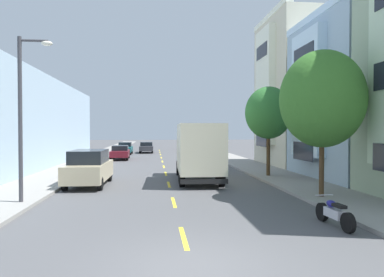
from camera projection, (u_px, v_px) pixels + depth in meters
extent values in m
plane|color=#4C4C4F|center=(162.00, 159.00, 37.94)|extent=(160.00, 160.00, 0.00)
cube|color=gray|center=(89.00, 161.00, 35.20)|extent=(3.20, 120.00, 0.14)
cube|color=gray|center=(232.00, 159.00, 36.69)|extent=(3.20, 120.00, 0.14)
cube|color=yellow|center=(184.00, 238.00, 10.10)|extent=(0.14, 2.20, 0.01)
cube|color=yellow|center=(174.00, 202.00, 15.07)|extent=(0.14, 2.20, 0.01)
cube|color=yellow|center=(169.00, 184.00, 20.04)|extent=(0.14, 2.20, 0.01)
cube|color=yellow|center=(166.00, 174.00, 25.01)|extent=(0.14, 2.20, 0.01)
cube|color=yellow|center=(164.00, 167.00, 29.98)|extent=(0.14, 2.20, 0.01)
cube|color=yellow|center=(162.00, 161.00, 34.95)|extent=(0.14, 2.20, 0.01)
cube|color=yellow|center=(161.00, 158.00, 39.92)|extent=(0.14, 2.20, 0.01)
cube|color=yellow|center=(160.00, 155.00, 44.89)|extent=(0.14, 2.20, 0.01)
cube|color=yellow|center=(160.00, 152.00, 49.87)|extent=(0.14, 2.20, 0.01)
cube|color=yellow|center=(159.00, 150.00, 54.84)|extent=(0.14, 2.20, 0.01)
cube|color=#CAE7FE|center=(317.00, 16.00, 21.81)|extent=(0.60, 8.30, 0.44)
cube|color=#CAE7FE|center=(308.00, 94.00, 21.86)|extent=(0.55, 3.73, 7.52)
cube|color=#1E232D|center=(303.00, 151.00, 21.91)|extent=(0.04, 2.84, 1.10)
cube|color=#1E232D|center=(303.00, 103.00, 21.84)|extent=(0.04, 2.84, 1.10)
cube|color=#1E232D|center=(303.00, 55.00, 21.78)|extent=(0.04, 2.84, 1.10)
cube|color=beige|center=(331.00, 94.00, 30.90)|extent=(11.08, 8.30, 12.28)
cube|color=white|center=(271.00, 16.00, 30.21)|extent=(0.60, 8.30, 0.44)
cube|color=white|center=(265.00, 87.00, 30.28)|extent=(0.55, 3.73, 9.58)
cube|color=#1E232D|center=(261.00, 140.00, 30.35)|extent=(0.04, 2.84, 1.10)
cube|color=#1E232D|center=(261.00, 96.00, 30.26)|extent=(0.04, 2.84, 1.10)
cube|color=#1E232D|center=(262.00, 51.00, 30.18)|extent=(0.04, 2.84, 1.10)
cylinder|color=#47331E|center=(322.00, 166.00, 15.68)|extent=(0.21, 0.21, 2.64)
ellipsoid|color=#387028|center=(322.00, 99.00, 15.62)|extent=(3.62, 3.62, 4.19)
cylinder|color=#47331E|center=(268.00, 154.00, 22.97)|extent=(0.24, 0.24, 2.74)
ellipsoid|color=#2D6B2D|center=(268.00, 113.00, 22.91)|extent=(2.95, 2.95, 3.30)
cylinder|color=#38383D|center=(20.00, 120.00, 14.40)|extent=(0.16, 0.16, 6.57)
cylinder|color=#38383D|center=(34.00, 41.00, 14.39)|extent=(1.10, 0.10, 0.10)
ellipsoid|color=silver|center=(47.00, 43.00, 14.44)|extent=(0.44, 0.28, 0.20)
cube|color=beige|center=(200.00, 148.00, 20.53)|extent=(2.56, 5.06, 2.70)
cube|color=beige|center=(195.00, 149.00, 24.16)|extent=(2.36, 1.97, 2.20)
cube|color=black|center=(193.00, 141.00, 25.05)|extent=(2.02, 0.14, 0.97)
cube|color=black|center=(204.00, 182.00, 18.15)|extent=(2.40, 0.24, 0.24)
cylinder|color=black|center=(210.00, 168.00, 24.32)|extent=(0.31, 0.97, 0.96)
cylinder|color=black|center=(179.00, 168.00, 24.16)|extent=(0.31, 0.97, 0.96)
cylinder|color=black|center=(222.00, 177.00, 19.35)|extent=(0.31, 0.97, 0.96)
cylinder|color=black|center=(182.00, 178.00, 19.19)|extent=(0.31, 0.97, 0.96)
cylinder|color=black|center=(219.00, 175.00, 20.44)|extent=(0.31, 0.97, 0.96)
cylinder|color=black|center=(181.00, 175.00, 20.29)|extent=(0.31, 0.97, 0.96)
cube|color=tan|center=(89.00, 171.00, 19.63)|extent=(2.05, 4.84, 0.90)
cube|color=black|center=(89.00, 157.00, 19.61)|extent=(1.78, 2.82, 0.70)
cylinder|color=black|center=(65.00, 184.00, 17.94)|extent=(0.23, 0.66, 0.66)
cylinder|color=black|center=(100.00, 184.00, 18.08)|extent=(0.23, 0.66, 0.66)
cylinder|color=black|center=(80.00, 176.00, 21.19)|extent=(0.23, 0.66, 0.66)
cylinder|color=black|center=(110.00, 176.00, 21.34)|extent=(0.23, 0.66, 0.66)
cube|color=black|center=(206.00, 154.00, 36.49)|extent=(1.77, 4.01, 0.62)
cube|color=black|center=(206.00, 148.00, 36.00)|extent=(1.54, 1.69, 0.55)
cylinder|color=black|center=(211.00, 156.00, 37.93)|extent=(0.22, 0.66, 0.66)
cylinder|color=black|center=(196.00, 156.00, 37.76)|extent=(0.22, 0.66, 0.66)
cylinder|color=black|center=(215.00, 158.00, 35.23)|extent=(0.22, 0.66, 0.66)
cylinder|color=black|center=(200.00, 158.00, 35.06)|extent=(0.22, 0.66, 0.66)
cube|color=#195B60|center=(125.00, 149.00, 45.37)|extent=(1.79, 4.02, 0.62)
cube|color=black|center=(125.00, 144.00, 45.84)|extent=(1.55, 1.70, 0.55)
cylinder|color=black|center=(118.00, 152.00, 43.95)|extent=(0.23, 0.66, 0.66)
cylinder|color=black|center=(130.00, 152.00, 44.09)|extent=(0.23, 0.66, 0.66)
cylinder|color=black|center=(120.00, 151.00, 46.66)|extent=(0.23, 0.66, 0.66)
cylinder|color=black|center=(132.00, 151.00, 46.80)|extent=(0.23, 0.66, 0.66)
cube|color=maroon|center=(120.00, 153.00, 37.32)|extent=(1.91, 4.54, 0.60)
cube|color=black|center=(120.00, 148.00, 37.53)|extent=(1.64, 2.20, 0.50)
cylinder|color=black|center=(111.00, 157.00, 35.71)|extent=(0.24, 0.67, 0.66)
cylinder|color=black|center=(127.00, 157.00, 35.92)|extent=(0.24, 0.67, 0.66)
cylinder|color=black|center=(114.00, 155.00, 38.74)|extent=(0.24, 0.67, 0.66)
cylinder|color=black|center=(129.00, 155.00, 38.95)|extent=(0.24, 0.67, 0.66)
cube|color=#AD1E1E|center=(187.00, 146.00, 55.65)|extent=(1.82, 4.03, 0.62)
cube|color=black|center=(188.00, 142.00, 55.16)|extent=(1.56, 1.71, 0.55)
cylinder|color=black|center=(191.00, 147.00, 57.08)|extent=(0.23, 0.66, 0.66)
cylinder|color=black|center=(182.00, 147.00, 56.95)|extent=(0.23, 0.66, 0.66)
cylinder|color=black|center=(193.00, 148.00, 54.37)|extent=(0.23, 0.66, 0.66)
cylinder|color=black|center=(183.00, 148.00, 54.24)|extent=(0.23, 0.66, 0.66)
cube|color=#333338|center=(146.00, 148.00, 48.68)|extent=(1.80, 4.50, 0.60)
cube|color=black|center=(146.00, 144.00, 48.89)|extent=(1.58, 2.16, 0.50)
cylinder|color=black|center=(140.00, 151.00, 47.08)|extent=(0.22, 0.66, 0.66)
cylinder|color=black|center=(152.00, 151.00, 47.24)|extent=(0.22, 0.66, 0.66)
cylinder|color=black|center=(141.00, 150.00, 50.12)|extent=(0.22, 0.66, 0.66)
cylinder|color=black|center=(152.00, 150.00, 50.29)|extent=(0.22, 0.66, 0.66)
cylinder|color=black|center=(322.00, 212.00, 11.97)|extent=(0.18, 0.61, 0.60)
cylinder|color=black|center=(348.00, 223.00, 10.54)|extent=(0.18, 0.61, 0.60)
cube|color=silver|center=(334.00, 213.00, 11.25)|extent=(0.33, 0.83, 0.28)
ellipsoid|color=navy|center=(331.00, 204.00, 11.42)|extent=(0.24, 0.48, 0.22)
cube|color=black|center=(339.00, 206.00, 10.99)|extent=(0.25, 0.53, 0.10)
cylinder|color=silver|center=(324.00, 195.00, 11.84)|extent=(0.62, 0.07, 0.03)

